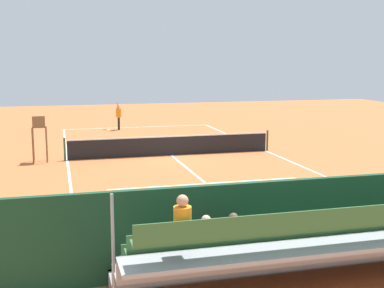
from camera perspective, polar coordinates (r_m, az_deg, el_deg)
The scene contains 12 objects.
ground_plane at distance 25.20m, azimuth -2.33°, elevation -1.26°, with size 60.00×60.00×0.00m, color #BC6033.
court_line_markings at distance 25.23m, azimuth -2.35°, elevation -1.24°, with size 10.10×22.20×0.01m.
tennis_net at distance 25.11m, azimuth -2.34°, elevation -0.13°, with size 10.30×0.10×1.07m.
backdrop_wall at distance 12.07m, azimuth 12.40°, elevation -8.45°, with size 18.00×0.16×2.00m, color #194228.
bleacher_stand at distance 10.94m, azimuth 15.46°, elevation -10.78°, with size 9.06×2.40×2.48m.
umpire_chair at distance 24.34m, azimuth -16.71°, elevation 1.11°, with size 0.67×0.67×2.14m.
courtside_bench at distance 13.72m, azimuth 18.09°, elevation -8.44°, with size 1.80×0.40×0.93m.
equipment_bag at distance 13.04m, azimuth 12.93°, elevation -10.91°, with size 0.90×0.36×0.36m, color #B22D2D.
tennis_player at distance 34.57m, azimuth -8.21°, elevation 3.26°, with size 0.42×0.55×1.93m.
tennis_racket at distance 34.66m, azimuth -9.33°, elevation 1.58°, with size 0.59×0.38×0.03m.
tennis_ball_near at distance 31.11m, azimuth -6.64°, elevation 0.79°, with size 0.07×0.07×0.07m, color #CCDB33.
tennis_ball_far at distance 33.83m, azimuth -5.00°, elevation 1.50°, with size 0.07×0.07×0.07m, color #CCDB33.
Camera 1 is at (5.35, 24.18, 4.65)m, focal length 47.69 mm.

